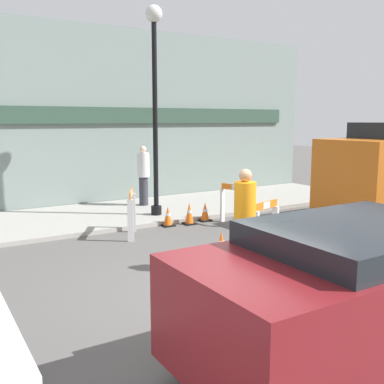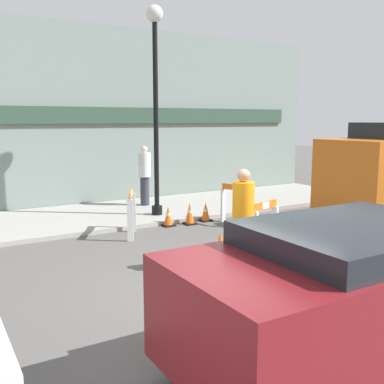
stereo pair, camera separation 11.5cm
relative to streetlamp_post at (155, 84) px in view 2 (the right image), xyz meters
name	(u,v)px [view 2 (the right image)]	position (x,y,z in m)	size (l,w,h in m)	color
ground_plane	(227,292)	(-1.43, -5.37, -3.59)	(60.00, 60.00, 0.00)	#565451
sidewalk_slab	(96,216)	(-1.43, 0.89, -3.54)	(18.00, 3.52, 0.10)	#9E9B93
storefront_facade	(73,117)	(-1.43, 2.72, -0.84)	(18.00, 0.22, 5.50)	gray
streetlamp_post	(155,84)	(0.00, 0.00, 0.00)	(0.44, 0.44, 5.45)	black
barricade_0	(265,226)	(0.42, -4.04, -3.03)	(0.77, 0.33, 1.06)	white
barricade_1	(237,203)	(1.43, -1.71, -3.02)	(0.40, 0.97, 1.03)	white
barricade_2	(132,211)	(-1.36, -1.45, -3.00)	(0.54, 0.87, 1.09)	white
traffic_cone_0	(190,214)	(0.40, -1.08, -3.32)	(0.30, 0.30, 0.57)	black
traffic_cone_1	(291,223)	(1.72, -3.38, -3.27)	(0.30, 0.30, 0.68)	black
traffic_cone_2	(206,212)	(0.96, -0.97, -3.35)	(0.30, 0.30, 0.50)	black
traffic_cone_3	(168,217)	(-0.16, -0.97, -3.35)	(0.30, 0.30, 0.51)	black
traffic_cone_4	(220,245)	(-0.53, -3.85, -3.34)	(0.30, 0.30, 0.53)	black
traffic_cone_5	(296,231)	(1.46, -3.84, -3.32)	(0.30, 0.30, 0.57)	black
person_worker	(243,217)	(-0.63, -4.69, -2.61)	(0.46, 0.46, 1.83)	#33333D
person_pedestrian	(145,174)	(0.30, 1.43, -2.53)	(0.41, 0.41, 1.79)	#33333D
parked_car_1	(354,287)	(-1.52, -7.80, -2.68)	(4.06, 1.97, 1.61)	maroon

